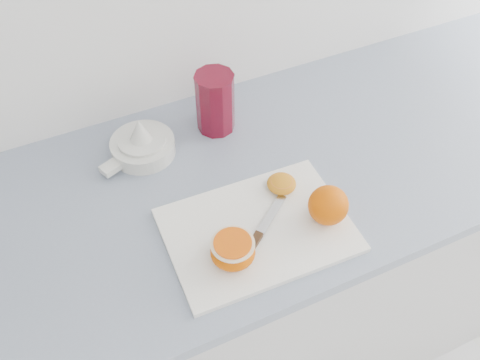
# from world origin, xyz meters

# --- Properties ---
(counter) EXTENTS (2.64, 0.64, 0.89)m
(counter) POSITION_xyz_m (0.09, 1.70, 0.45)
(counter) COLOR silver
(counter) RESTS_ON ground
(cutting_board) EXTENTS (0.37, 0.27, 0.01)m
(cutting_board) POSITION_xyz_m (0.11, 1.55, 0.90)
(cutting_board) COLOR white
(cutting_board) RESTS_ON counter
(whole_orange) EXTENTS (0.08, 0.08, 0.08)m
(whole_orange) POSITION_xyz_m (0.24, 1.52, 0.94)
(whole_orange) COLOR #E65F00
(whole_orange) RESTS_ON cutting_board
(half_orange) EXTENTS (0.08, 0.08, 0.05)m
(half_orange) POSITION_xyz_m (0.03, 1.51, 0.93)
(half_orange) COLOR #E65F00
(half_orange) RESTS_ON cutting_board
(squeezed_shell) EXTENTS (0.06, 0.06, 0.03)m
(squeezed_shell) POSITION_xyz_m (0.20, 1.63, 0.92)
(squeezed_shell) COLOR orange
(squeezed_shell) RESTS_ON cutting_board
(paring_knife) EXTENTS (0.16, 0.13, 0.01)m
(paring_knife) POSITION_xyz_m (0.08, 1.52, 0.91)
(paring_knife) COLOR #412314
(paring_knife) RESTS_ON cutting_board
(citrus_juicer) EXTENTS (0.18, 0.14, 0.10)m
(citrus_juicer) POSITION_xyz_m (-0.03, 1.86, 0.92)
(citrus_juicer) COLOR white
(citrus_juicer) RESTS_ON counter
(red_tumbler) EXTENTS (0.09, 0.09, 0.15)m
(red_tumbler) POSITION_xyz_m (0.16, 1.87, 0.96)
(red_tumbler) COLOR maroon
(red_tumbler) RESTS_ON counter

